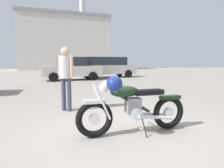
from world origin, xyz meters
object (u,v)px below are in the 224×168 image
(red_hatchback_near, at_px, (107,66))
(blue_hatchback_right, at_px, (72,69))
(bystander, at_px, (66,72))
(vintage_motorcycle, at_px, (132,107))

(red_hatchback_near, bearing_deg, blue_hatchback_right, -157.38)
(bystander, xyz_separation_m, blue_hatchback_right, (0.47, 9.12, -0.18))
(vintage_motorcycle, relative_size, bystander, 1.25)
(bystander, relative_size, blue_hatchback_right, 0.38)
(blue_hatchback_right, distance_m, red_hatchback_near, 3.58)
(red_hatchback_near, bearing_deg, vintage_motorcycle, -109.63)
(vintage_motorcycle, distance_m, red_hatchback_near, 13.19)
(bystander, height_order, red_hatchback_near, red_hatchback_near)
(vintage_motorcycle, distance_m, bystander, 2.30)
(bystander, distance_m, blue_hatchback_right, 9.14)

